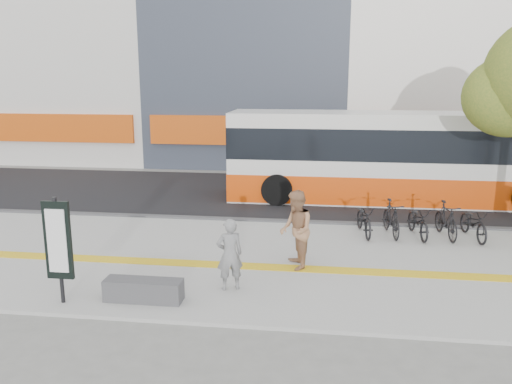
# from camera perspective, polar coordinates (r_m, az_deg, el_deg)

# --- Properties ---
(ground) EXTENTS (120.00, 120.00, 0.00)m
(ground) POSITION_cam_1_polar(r_m,az_deg,el_deg) (11.65, 2.18, -10.47)
(ground) COLOR slate
(ground) RESTS_ON ground
(sidewalk) EXTENTS (40.00, 7.00, 0.08)m
(sidewalk) POSITION_cam_1_polar(r_m,az_deg,el_deg) (13.03, 2.81, -7.72)
(sidewalk) COLOR gray
(sidewalk) RESTS_ON ground
(tactile_strip) EXTENTS (40.00, 0.45, 0.01)m
(tactile_strip) POSITION_cam_1_polar(r_m,az_deg,el_deg) (12.55, 2.62, -8.32)
(tactile_strip) COLOR yellow
(tactile_strip) RESTS_ON sidewalk
(street) EXTENTS (40.00, 8.00, 0.06)m
(street) POSITION_cam_1_polar(r_m,az_deg,el_deg) (20.21, 4.59, -0.34)
(street) COLOR black
(street) RESTS_ON ground
(curb) EXTENTS (40.00, 0.25, 0.14)m
(curb) POSITION_cam_1_polar(r_m,az_deg,el_deg) (16.34, 3.84, -3.35)
(curb) COLOR #3A3A3C
(curb) RESTS_ON ground
(bench) EXTENTS (1.60, 0.45, 0.45)m
(bench) POSITION_cam_1_polar(r_m,az_deg,el_deg) (10.99, -12.29, -10.52)
(bench) COLOR #3A3A3C
(bench) RESTS_ON sidewalk
(signboard) EXTENTS (0.55, 0.10, 2.20)m
(signboard) POSITION_cam_1_polar(r_m,az_deg,el_deg) (11.00, -20.99, -5.17)
(signboard) COLOR black
(signboard) RESTS_ON sidewalk
(bus) EXTENTS (12.13, 2.88, 3.23)m
(bus) POSITION_cam_1_polar(r_m,az_deg,el_deg) (19.58, 15.17, 3.45)
(bus) COLOR silver
(bus) RESTS_ON street
(bicycle_row) EXTENTS (3.87, 1.81, 1.02)m
(bicycle_row) POSITION_cam_1_polar(r_m,az_deg,el_deg) (15.46, 17.47, -2.99)
(bicycle_row) COLOR black
(bicycle_row) RESTS_ON sidewalk
(seated_woman) EXTENTS (0.68, 0.57, 1.57)m
(seated_woman) POSITION_cam_1_polar(r_m,az_deg,el_deg) (11.10, -2.93, -6.88)
(seated_woman) COLOR black
(seated_woman) RESTS_ON sidewalk
(pedestrian_tan) EXTENTS (0.91, 1.06, 1.89)m
(pedestrian_tan) POSITION_cam_1_polar(r_m,az_deg,el_deg) (12.28, 4.42, -4.18)
(pedestrian_tan) COLOR #A57652
(pedestrian_tan) RESTS_ON sidewalk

